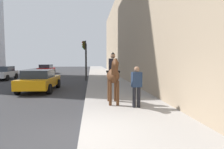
{
  "coord_description": "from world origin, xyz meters",
  "views": [
    {
      "loc": [
        -5.08,
        -0.33,
        2.07
      ],
      "look_at": [
        4.0,
        -1.3,
        1.4
      ],
      "focal_mm": 30.99,
      "sensor_mm": 36.0,
      "label": 1
    }
  ],
  "objects_px": {
    "car_mid_lane": "(46,69)",
    "traffic_light_near_curb": "(85,54)",
    "car_far_lane": "(40,80)",
    "traffic_light_far_curb": "(86,55)",
    "pedestrian_greeting": "(137,84)",
    "mounted_horse_near": "(113,75)",
    "car_near_lane": "(3,73)"
  },
  "relations": [
    {
      "from": "car_near_lane",
      "to": "car_far_lane",
      "type": "relative_size",
      "value": 0.89
    },
    {
      "from": "pedestrian_greeting",
      "to": "traffic_light_near_curb",
      "type": "distance_m",
      "value": 12.47
    },
    {
      "from": "car_far_lane",
      "to": "pedestrian_greeting",
      "type": "bearing_deg",
      "value": -135.01
    },
    {
      "from": "car_far_lane",
      "to": "traffic_light_far_curb",
      "type": "relative_size",
      "value": 1.09
    },
    {
      "from": "car_mid_lane",
      "to": "traffic_light_far_curb",
      "type": "height_order",
      "value": "traffic_light_far_curb"
    },
    {
      "from": "car_mid_lane",
      "to": "car_far_lane",
      "type": "xyz_separation_m",
      "value": [
        -17.68,
        -3.5,
        -0.02
      ]
    },
    {
      "from": "traffic_light_near_curb",
      "to": "traffic_light_far_curb",
      "type": "distance_m",
      "value": 4.16
    },
    {
      "from": "mounted_horse_near",
      "to": "car_far_lane",
      "type": "relative_size",
      "value": 0.52
    },
    {
      "from": "car_far_lane",
      "to": "traffic_light_far_curb",
      "type": "distance_m",
      "value": 11.19
    },
    {
      "from": "traffic_light_near_curb",
      "to": "traffic_light_far_curb",
      "type": "bearing_deg",
      "value": 0.46
    },
    {
      "from": "car_near_lane",
      "to": "traffic_light_near_curb",
      "type": "xyz_separation_m",
      "value": [
        -1.67,
        -8.7,
        1.96
      ]
    },
    {
      "from": "car_near_lane",
      "to": "traffic_light_far_curb",
      "type": "height_order",
      "value": "traffic_light_far_curb"
    },
    {
      "from": "car_near_lane",
      "to": "traffic_light_far_curb",
      "type": "xyz_separation_m",
      "value": [
        2.49,
        -8.66,
        2.0
      ]
    },
    {
      "from": "traffic_light_near_curb",
      "to": "car_mid_lane",
      "type": "bearing_deg",
      "value": 29.47
    },
    {
      "from": "car_mid_lane",
      "to": "traffic_light_near_curb",
      "type": "xyz_separation_m",
      "value": [
        -11.19,
        -6.33,
        1.95
      ]
    },
    {
      "from": "pedestrian_greeting",
      "to": "car_near_lane",
      "type": "bearing_deg",
      "value": 33.26
    },
    {
      "from": "pedestrian_greeting",
      "to": "car_near_lane",
      "type": "height_order",
      "value": "pedestrian_greeting"
    },
    {
      "from": "traffic_light_near_curb",
      "to": "mounted_horse_near",
      "type": "bearing_deg",
      "value": -171.85
    },
    {
      "from": "car_far_lane",
      "to": "traffic_light_near_curb",
      "type": "height_order",
      "value": "traffic_light_near_curb"
    },
    {
      "from": "mounted_horse_near",
      "to": "car_near_lane",
      "type": "distance_m",
      "value": 16.57
    },
    {
      "from": "car_near_lane",
      "to": "car_mid_lane",
      "type": "xyz_separation_m",
      "value": [
        9.53,
        -2.37,
        0.01
      ]
    },
    {
      "from": "mounted_horse_near",
      "to": "pedestrian_greeting",
      "type": "distance_m",
      "value": 1.24
    },
    {
      "from": "mounted_horse_near",
      "to": "traffic_light_near_curb",
      "type": "height_order",
      "value": "traffic_light_near_curb"
    },
    {
      "from": "mounted_horse_near",
      "to": "pedestrian_greeting",
      "type": "relative_size",
      "value": 1.37
    },
    {
      "from": "car_mid_lane",
      "to": "traffic_light_near_curb",
      "type": "bearing_deg",
      "value": -149.44
    },
    {
      "from": "mounted_horse_near",
      "to": "car_mid_lane",
      "type": "distance_m",
      "value": 23.86
    },
    {
      "from": "car_far_lane",
      "to": "traffic_light_far_curb",
      "type": "height_order",
      "value": "traffic_light_far_curb"
    },
    {
      "from": "pedestrian_greeting",
      "to": "car_mid_lane",
      "type": "distance_m",
      "value": 24.92
    },
    {
      "from": "mounted_horse_near",
      "to": "car_mid_lane",
      "type": "height_order",
      "value": "mounted_horse_near"
    },
    {
      "from": "mounted_horse_near",
      "to": "car_near_lane",
      "type": "bearing_deg",
      "value": -140.53
    },
    {
      "from": "car_near_lane",
      "to": "traffic_light_near_curb",
      "type": "relative_size",
      "value": 0.98
    },
    {
      "from": "car_near_lane",
      "to": "mounted_horse_near",
      "type": "bearing_deg",
      "value": 37.25
    }
  ]
}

